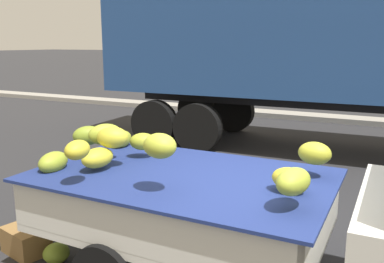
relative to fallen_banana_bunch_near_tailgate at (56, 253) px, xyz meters
name	(u,v)px	position (x,y,z in m)	size (l,w,h in m)	color
curb_strip	(356,120)	(2.15, 10.09, -0.03)	(80.00, 0.80, 0.16)	gray
fallen_banana_bunch_near_tailgate	(56,253)	(0.00, 0.00, 0.00)	(0.29, 0.27, 0.22)	olive
produce_crate	(26,240)	(-0.47, 0.02, 0.04)	(0.52, 0.36, 0.30)	olive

